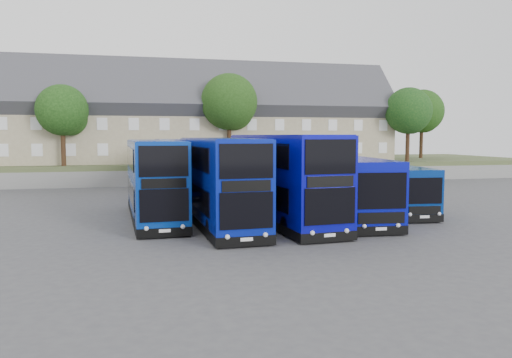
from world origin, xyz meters
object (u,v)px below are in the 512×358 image
object	(u,v)px
dd_front_mid	(219,183)
tree_far	(423,113)
tree_east	(409,113)
dd_front_left	(154,181)
coach_east_a	(340,187)
tree_mid	(230,104)
tree_west	(64,112)

from	to	relation	value
dd_front_mid	tree_far	xyz separation A→B (m)	(31.06, 30.52, 5.42)
tree_east	dd_front_left	bearing A→B (deg)	-143.69
coach_east_a	tree_mid	bearing A→B (deg)	102.38
dd_front_mid	tree_west	distance (m)	26.37
tree_west	tree_far	world-z (taller)	tree_far
tree_mid	tree_far	distance (m)	26.80
dd_front_mid	coach_east_a	size ratio (longest dim) A/B	0.89
tree_mid	tree_far	world-z (taller)	tree_mid
dd_front_mid	tree_west	xyz separation A→B (m)	(-10.94, 23.52, 4.74)
dd_front_left	tree_west	xyz separation A→B (m)	(-7.57, 20.89, 4.81)
dd_front_left	tree_far	bearing A→B (deg)	36.21
dd_front_left	dd_front_mid	xyz separation A→B (m)	(3.38, -2.63, 0.07)
dd_front_left	coach_east_a	world-z (taller)	dd_front_left
dd_front_left	tree_far	xyz separation A→B (m)	(34.43, 27.89, 5.49)
tree_mid	tree_east	bearing A→B (deg)	-1.43
dd_front_left	dd_front_mid	size ratio (longest dim) A/B	0.97
dd_front_left	tree_west	bearing A→B (deg)	107.11
dd_front_left	coach_east_a	size ratio (longest dim) A/B	0.87
tree_far	dd_front_mid	bearing A→B (deg)	-135.50
tree_east	tree_far	size ratio (longest dim) A/B	0.94
coach_east_a	tree_far	xyz separation A→B (m)	(23.35, 28.98, 5.96)
tree_mid	tree_east	distance (m)	20.02
coach_east_a	tree_west	bearing A→B (deg)	135.98
coach_east_a	tree_far	world-z (taller)	tree_far
dd_front_mid	tree_east	xyz separation A→B (m)	(25.06, 23.52, 5.08)
tree_far	tree_mid	bearing A→B (deg)	-165.96
tree_west	coach_east_a	bearing A→B (deg)	-49.69
tree_west	tree_east	distance (m)	36.00
tree_west	tree_far	distance (m)	42.58
dd_front_mid	tree_mid	size ratio (longest dim) A/B	1.30
dd_front_left	tree_east	xyz separation A→B (m)	(28.43, 20.89, 5.15)
dd_front_left	tree_west	distance (m)	22.73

